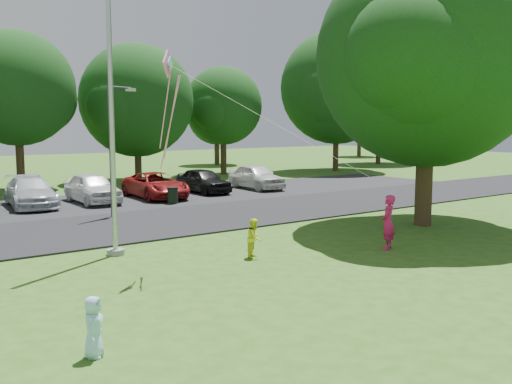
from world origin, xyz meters
TOP-DOWN VIEW (x-y plane):
  - ground at (0.00, 0.00)m, footprint 120.00×120.00m
  - park_road at (0.00, 9.00)m, footprint 60.00×6.00m
  - parking_strip at (0.00, 15.50)m, footprint 42.00×7.00m
  - flagpole at (-3.50, 5.00)m, footprint 0.50×0.50m
  - street_lamp at (-0.91, 11.19)m, footprint 1.40×0.71m
  - trash_can at (2.58, 13.00)m, footprint 0.51×0.51m
  - big_tree at (7.39, 2.76)m, footprint 8.76×7.98m
  - tree_row at (1.59, 24.23)m, footprint 64.35×11.94m
  - horizon_trees at (4.06, 33.88)m, footprint 77.46×7.20m
  - parked_cars at (-0.78, 15.50)m, footprint 20.54×5.30m
  - woman at (3.28, 0.87)m, footprint 0.71×0.63m
  - child_yellow at (-0.49, 2.41)m, footprint 0.68×0.66m
  - child_blue at (-6.60, -1.60)m, footprint 0.55×0.58m
  - kite at (-2.89, 2.52)m, footprint 6.56×1.97m

SIDE VIEW (x-z plane):
  - ground at x=0.00m, z-range 0.00..0.00m
  - park_road at x=0.00m, z-range 0.00..0.06m
  - parking_strip at x=0.00m, z-range 0.00..0.06m
  - trash_can at x=2.58m, z-range 0.00..0.81m
  - child_blue at x=-6.60m, z-range 0.00..1.00m
  - child_yellow at x=-0.49m, z-range 0.00..1.10m
  - parked_cars at x=-0.78m, z-range 0.01..1.47m
  - woman at x=3.28m, z-range 0.00..1.63m
  - street_lamp at x=-0.91m, z-range 0.53..5.80m
  - flagpole at x=-3.50m, z-range -0.83..9.17m
  - horizon_trees at x=4.06m, z-range 0.79..7.81m
  - kite at x=-2.89m, z-range 2.88..6.55m
  - tree_row at x=1.59m, z-range 0.27..11.15m
  - big_tree at x=7.39m, z-range 0.89..11.01m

